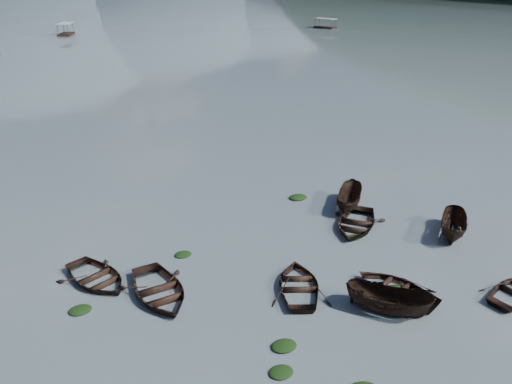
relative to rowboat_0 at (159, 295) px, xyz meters
name	(u,v)px	position (x,y,z in m)	size (l,w,h in m)	color
ground_plane	(365,354)	(6.80, -6.75, 0.00)	(2400.00, 2400.00, 0.00)	slate
rowboat_0	(159,295)	(0.00, 0.00, 0.00)	(3.23, 4.52, 0.94)	black
rowboat_1	(299,289)	(6.27, -1.85, 0.00)	(2.86, 4.00, 0.83)	black
rowboat_2	(387,311)	(9.20, -4.76, 0.00)	(1.44, 3.84, 1.48)	black
rowboat_3	(395,293)	(10.35, -3.72, 0.00)	(2.86, 4.00, 0.83)	black
rowboat_5	(452,235)	(16.72, -0.18, 0.00)	(1.43, 3.80, 1.47)	black
rowboat_6	(97,281)	(-2.60, 2.21, 0.00)	(2.92, 4.09, 0.85)	black
rowboat_7	(355,227)	(12.05, 2.64, 0.00)	(3.18, 4.45, 0.92)	black
rowboat_8	(348,207)	(13.03, 5.15, 0.00)	(1.44, 3.82, 1.48)	black
weed_clump_0	(281,373)	(3.33, -6.49, 0.00)	(0.95, 0.78, 0.21)	black
weed_clump_1	(284,347)	(4.00, -5.23, 0.00)	(1.05, 0.84, 0.23)	black
weed_clump_3	(354,238)	(11.33, 1.53, 0.00)	(0.80, 0.68, 0.18)	black
weed_clump_4	(395,291)	(10.41, -3.59, 0.00)	(1.04, 0.82, 0.21)	black
weed_clump_5	(80,311)	(-3.49, 0.10, 0.00)	(1.01, 0.82, 0.21)	black
weed_clump_6	(183,255)	(1.86, 3.13, 0.00)	(0.92, 0.76, 0.19)	black
weed_clump_7	(298,198)	(10.64, 7.51, 0.00)	(1.22, 0.97, 0.27)	black
pontoon_centre	(66,35)	(-0.84, 110.73, 0.00)	(2.78, 6.67, 2.56)	black
pontoon_right	(325,28)	(63.49, 102.78, 0.00)	(2.50, 6.01, 2.30)	black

